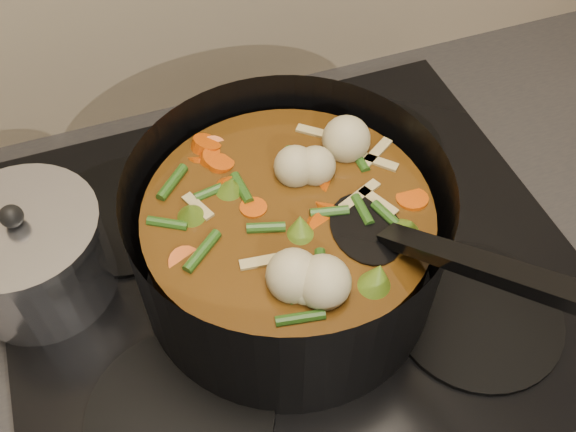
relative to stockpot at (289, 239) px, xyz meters
name	(u,v)px	position (x,y,z in m)	size (l,w,h in m)	color
counter	(290,419)	(0.01, 0.02, -0.55)	(2.64, 0.64, 0.91)	brown
stovetop	(291,267)	(0.01, 0.02, -0.08)	(0.62, 0.54, 0.03)	black
stockpot	(289,239)	(0.00, 0.00, 0.00)	(0.36, 0.41, 0.23)	black
saucepan	(32,255)	(-0.25, 0.08, -0.02)	(0.16, 0.16, 0.13)	silver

